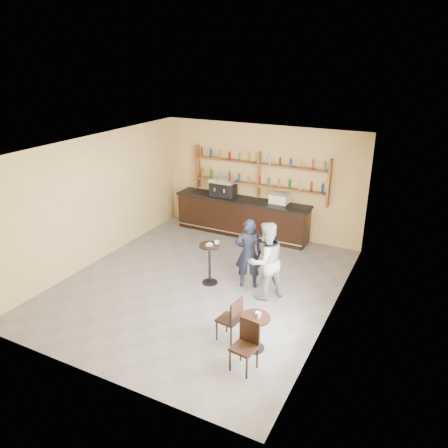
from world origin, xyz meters
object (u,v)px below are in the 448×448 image
at_px(pastry_case, 279,199).
at_px(cafe_table, 255,333).
at_px(patron_second, 266,261).
at_px(espresso_machine, 223,187).
at_px(chair_west, 229,319).
at_px(chair_south, 244,347).
at_px(man_main, 248,253).
at_px(pedestal_table, 210,264).
at_px(bar_counter, 242,217).

relative_size(pastry_case, cafe_table, 0.75).
height_order(pastry_case, patron_second, patron_second).
height_order(espresso_machine, pastry_case, espresso_machine).
relative_size(cafe_table, chair_west, 0.77).
bearing_deg(patron_second, cafe_table, 51.94).
height_order(pastry_case, chair_west, pastry_case).
bearing_deg(pastry_case, chair_south, -66.52).
bearing_deg(patron_second, espresso_machine, -104.43).
height_order(pastry_case, cafe_table, pastry_case).
bearing_deg(pastry_case, man_main, -74.93).
bearing_deg(pedestal_table, man_main, 18.26).
xyz_separation_m(cafe_table, chair_west, (-0.55, 0.05, 0.10)).
bearing_deg(espresso_machine, chair_south, -66.39).
height_order(espresso_machine, chair_south, espresso_machine).
bearing_deg(chair_west, pastry_case, -161.81).
relative_size(pastry_case, chair_south, 0.57).
relative_size(pastry_case, man_main, 0.31).
distance_m(man_main, chair_south, 2.89).
xyz_separation_m(pedestal_table, chair_west, (1.34, -1.72, -0.05)).
distance_m(man_main, cafe_table, 2.35).
bearing_deg(man_main, chair_south, 88.93).
relative_size(pedestal_table, cafe_table, 1.43).
bearing_deg(espresso_machine, patron_second, -56.31).
bearing_deg(man_main, chair_west, 80.41).
distance_m(espresso_machine, patron_second, 3.98).
xyz_separation_m(pastry_case, man_main, (0.29, -2.75, -0.42)).
bearing_deg(pastry_case, patron_second, -65.94).
height_order(espresso_machine, patron_second, patron_second).
height_order(bar_counter, chair_west, bar_counter).
bearing_deg(chair_south, pastry_case, 112.64).
distance_m(bar_counter, pedestal_table, 3.08).
bearing_deg(pedestal_table, chair_west, -51.92).
bearing_deg(cafe_table, chair_south, -85.24).
bearing_deg(bar_counter, pastry_case, 0.00).
relative_size(espresso_machine, patron_second, 0.41).
distance_m(chair_south, patron_second, 2.48).
bearing_deg(chair_west, espresso_machine, -143.16).
xyz_separation_m(espresso_machine, pedestal_table, (1.19, -3.03, -0.86)).
xyz_separation_m(man_main, patron_second, (0.52, -0.27, 0.05)).
bearing_deg(chair_west, pedestal_table, -133.20).
relative_size(man_main, patron_second, 0.94).
bearing_deg(espresso_machine, bar_counter, -6.56).
distance_m(pastry_case, chair_west, 4.87).
xyz_separation_m(chair_west, patron_second, (0.02, 1.73, 0.44)).
relative_size(bar_counter, chair_west, 4.55).
distance_m(bar_counter, chair_west, 5.12).
bearing_deg(pedestal_table, patron_second, 0.44).
distance_m(pedestal_table, cafe_table, 2.59).
bearing_deg(patron_second, bar_counter, -111.95).
relative_size(pastry_case, chair_west, 0.58).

